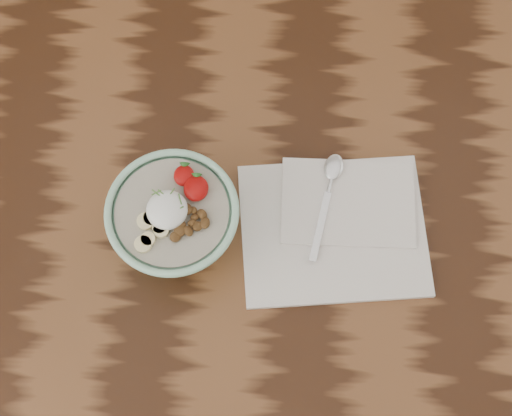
{
  "coord_description": "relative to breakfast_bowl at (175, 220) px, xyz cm",
  "views": [
    {
      "loc": [
        -5.68,
        -34.92,
        169.6
      ],
      "look_at": [
        -7.05,
        -5.8,
        85.27
      ],
      "focal_mm": 50.0,
      "sensor_mm": 36.0,
      "label": 1
    }
  ],
  "objects": [
    {
      "name": "spoon",
      "position": [
        20.73,
        7.89,
        -3.95
      ],
      "size": [
        4.91,
        16.1,
        0.84
      ],
      "rotation": [
        0.0,
        0.0,
        -0.19
      ],
      "color": "silver",
      "rests_on": "napkin"
    },
    {
      "name": "table",
      "position": [
        17.7,
        6.42,
        -15.16
      ],
      "size": [
        160.0,
        90.0,
        75.0
      ],
      "color": "black",
      "rests_on": "ground"
    },
    {
      "name": "breakfast_bowl",
      "position": [
        0.0,
        0.0,
        0.0
      ],
      "size": [
        17.19,
        17.19,
        11.73
      ],
      "rotation": [
        0.0,
        0.0,
        -0.3
      ],
      "color": "#9FD6B6",
      "rests_on": "table"
    },
    {
      "name": "napkin",
      "position": [
        21.72,
        2.08,
        -5.21
      ],
      "size": [
        27.45,
        23.17,
        1.56
      ],
      "rotation": [
        0.0,
        0.0,
        0.11
      ],
      "color": "white",
      "rests_on": "table"
    }
  ]
}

